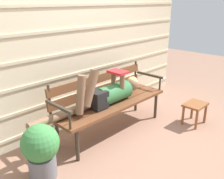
% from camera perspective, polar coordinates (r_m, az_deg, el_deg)
% --- Properties ---
extents(ground_plane, '(12.00, 12.00, 0.00)m').
position_cam_1_polar(ground_plane, '(3.48, 1.85, -10.22)').
color(ground_plane, '#936B56').
extents(house_siding, '(4.47, 0.08, 2.44)m').
position_cam_1_polar(house_siding, '(3.58, -6.84, 11.30)').
color(house_siding, beige).
rests_on(house_siding, ground).
extents(park_bench, '(1.74, 0.52, 0.82)m').
position_cam_1_polar(park_bench, '(3.41, -0.87, -2.01)').
color(park_bench, brown).
rests_on(park_bench, ground).
extents(reclining_person, '(1.70, 0.26, 0.54)m').
position_cam_1_polar(reclining_person, '(3.25, -1.33, -0.92)').
color(reclining_person, '#33703D').
extents(footstool, '(0.35, 0.26, 0.32)m').
position_cam_1_polar(footstool, '(3.85, 18.38, -4.05)').
color(footstool, brown).
rests_on(footstool, ground).
extents(potted_plant, '(0.38, 0.38, 0.59)m').
position_cam_1_polar(potted_plant, '(2.67, -15.92, -12.94)').
color(potted_plant, slate).
rests_on(potted_plant, ground).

